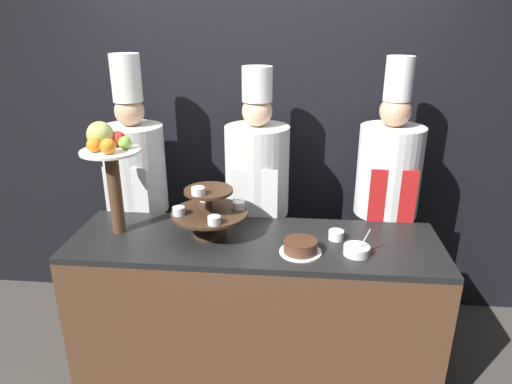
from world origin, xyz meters
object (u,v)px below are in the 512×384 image
Objects in this scene: cup_white at (336,235)px; chef_center_left at (257,195)px; fruit_pedestal at (109,156)px; serving_bowl_near at (357,250)px; chef_center_right at (386,197)px; cake_round at (301,247)px; chef_left at (137,190)px; tiered_stand at (209,209)px.

chef_center_left reaches higher than cup_white.
fruit_pedestal is 1.45m from serving_bowl_near.
chef_center_right reaches higher than fruit_pedestal.
fruit_pedestal reaches higher than serving_bowl_near.
fruit_pedestal reaches higher than cake_round.
fruit_pedestal is 1.73m from chef_center_right.
cup_white is 0.05× the size of chef_left.
chef_center_right is (1.06, 0.48, -0.08)m from tiered_stand.
fruit_pedestal is 0.99m from chef_center_left.
tiered_stand is 1.17m from chef_center_right.
tiered_stand is at bearing -155.95° from chef_center_right.
chef_center_right is at bearing 68.23° from serving_bowl_near.
chef_center_left is (0.82, -0.00, -0.01)m from chef_left.
tiered_stand is 2.89× the size of serving_bowl_near.
cake_round is at bearing -178.04° from serving_bowl_near.
chef_left reaches higher than chef_center_right.
fruit_pedestal reaches higher than cup_white.
serving_bowl_near is 0.08× the size of chef_left.
chef_left reaches higher than cup_white.
cup_white is 0.67m from chef_center_left.
cup_white is at bearing 119.55° from serving_bowl_near.
cake_round is 0.12× the size of chef_center_right.
fruit_pedestal is at bearing -86.03° from chef_left.
chef_center_right reaches higher than cup_white.
chef_left is 0.82m from chef_center_left.
chef_center_right reaches higher than tiered_stand.
fruit_pedestal is 0.35× the size of chef_center_left.
tiered_stand is 0.54m from chef_center_left.
fruit_pedestal is 7.39× the size of cup_white.
serving_bowl_near is (0.82, -0.15, -0.14)m from tiered_stand.
chef_left is (-1.11, 0.64, 0.04)m from cake_round.
chef_left reaches higher than chef_center_left.
chef_center_left is at bearing -0.00° from chef_left.
serving_bowl_near is (1.37, -0.17, -0.43)m from fruit_pedestal.
serving_bowl_near is at bearing -10.43° from tiered_stand.
tiered_stand reaches higher than cake_round.
chef_center_left reaches higher than cake_round.
chef_left is (-0.59, 0.48, -0.08)m from tiered_stand.
cup_white is 0.05× the size of chef_center_right.
chef_center_right is at bearing 15.83° from fruit_pedestal.
cup_white is at bearing 0.16° from fruit_pedestal.
chef_center_right is (0.84, 0.00, 0.02)m from chef_center_left.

